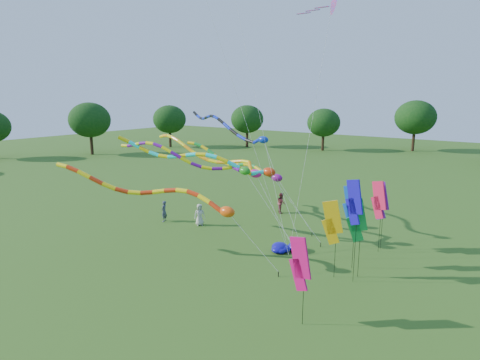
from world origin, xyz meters
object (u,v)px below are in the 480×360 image
Objects in this scene: tube_kite_red at (163,194)px; tube_kite_orange at (216,157)px; person_a at (200,215)px; person_c at (281,203)px; blue_nylon_heap at (287,248)px; person_b at (164,211)px.

tube_kite_red is 0.95× the size of tube_kite_orange.
person_a is 0.97× the size of person_c.
person_c is at bearing 122.54° from blue_nylon_heap.
tube_kite_red reaches higher than person_a.
tube_kite_red is 8.52m from blue_nylon_heap.
tube_kite_red is 7.71× the size of blue_nylon_heap.
blue_nylon_heap is at bearing 170.96° from person_c.
blue_nylon_heap is 0.99× the size of person_c.
tube_kite_red is at bearing 134.87° from person_c.
tube_kite_orange is 8.33× the size of person_a.
person_a is (-1.43, -0.28, -4.51)m from tube_kite_orange.
tube_kite_red is 7.91× the size of person_a.
tube_kite_red is at bearing -118.34° from person_a.
blue_nylon_heap is at bearing 69.68° from person_b.
tube_kite_orange reaches higher than tube_kite_red.
person_c reaches higher than blue_nylon_heap.
person_b is (-2.90, -0.91, -0.01)m from person_a.
tube_kite_red reaches higher than person_b.
person_b is 0.96× the size of person_c.
tube_kite_red is at bearing -135.47° from blue_nylon_heap.
person_a is 7.36m from person_c.
tube_kite_orange reaches higher than person_c.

